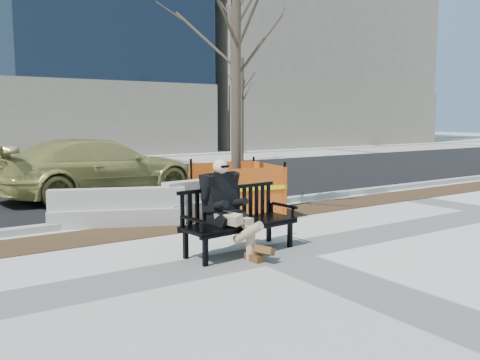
{
  "coord_description": "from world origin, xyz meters",
  "views": [
    {
      "loc": [
        -4.58,
        -5.97,
        2.08
      ],
      "look_at": [
        0.02,
        0.93,
        1.04
      ],
      "focal_mm": 37.66,
      "sensor_mm": 36.0,
      "label": 1
    }
  ],
  "objects_px": {
    "tree_fence": "(236,217)",
    "jersey_barrier_left": "(119,225)",
    "bench": "(240,252)",
    "sedan": "(101,196)",
    "jersey_barrier_right": "(222,214)",
    "seated_man": "(225,255)"
  },
  "relations": [
    {
      "from": "tree_fence",
      "to": "jersey_barrier_right",
      "type": "height_order",
      "value": "tree_fence"
    },
    {
      "from": "bench",
      "to": "jersey_barrier_right",
      "type": "bearing_deg",
      "value": 57.94
    },
    {
      "from": "tree_fence",
      "to": "jersey_barrier_left",
      "type": "xyz_separation_m",
      "value": [
        -2.37,
        0.54,
        0.0
      ]
    },
    {
      "from": "bench",
      "to": "jersey_barrier_left",
      "type": "xyz_separation_m",
      "value": [
        -0.87,
        2.93,
        0.0
      ]
    },
    {
      "from": "jersey_barrier_left",
      "to": "jersey_barrier_right",
      "type": "xyz_separation_m",
      "value": [
        2.25,
        -0.15,
        0.0
      ]
    },
    {
      "from": "sedan",
      "to": "jersey_barrier_right",
      "type": "xyz_separation_m",
      "value": [
        1.37,
        -3.89,
        0.0
      ]
    },
    {
      "from": "seated_man",
      "to": "bench",
      "type": "bearing_deg",
      "value": -11.48
    },
    {
      "from": "bench",
      "to": "sedan",
      "type": "height_order",
      "value": "sedan"
    },
    {
      "from": "seated_man",
      "to": "tree_fence",
      "type": "relative_size",
      "value": 0.24
    },
    {
      "from": "tree_fence",
      "to": "jersey_barrier_left",
      "type": "relative_size",
      "value": 2.33
    },
    {
      "from": "bench",
      "to": "tree_fence",
      "type": "bearing_deg",
      "value": 52.35
    },
    {
      "from": "bench",
      "to": "sedan",
      "type": "relative_size",
      "value": 0.36
    },
    {
      "from": "jersey_barrier_left",
      "to": "tree_fence",
      "type": "bearing_deg",
      "value": 10.05
    },
    {
      "from": "jersey_barrier_left",
      "to": "jersey_barrier_right",
      "type": "distance_m",
      "value": 2.26
    },
    {
      "from": "tree_fence",
      "to": "jersey_barrier_right",
      "type": "bearing_deg",
      "value": 106.61
    },
    {
      "from": "bench",
      "to": "seated_man",
      "type": "bearing_deg",
      "value": 168.52
    },
    {
      "from": "bench",
      "to": "jersey_barrier_right",
      "type": "height_order",
      "value": "bench"
    },
    {
      "from": "seated_man",
      "to": "sedan",
      "type": "relative_size",
      "value": 0.28
    },
    {
      "from": "tree_fence",
      "to": "seated_man",
      "type": "bearing_deg",
      "value": -126.58
    },
    {
      "from": "tree_fence",
      "to": "jersey_barrier_left",
      "type": "bearing_deg",
      "value": 167.2
    },
    {
      "from": "seated_man",
      "to": "jersey_barrier_left",
      "type": "xyz_separation_m",
      "value": [
        -0.61,
        2.91,
        0.0
      ]
    },
    {
      "from": "jersey_barrier_left",
      "to": "jersey_barrier_right",
      "type": "bearing_deg",
      "value": 18.99
    }
  ]
}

